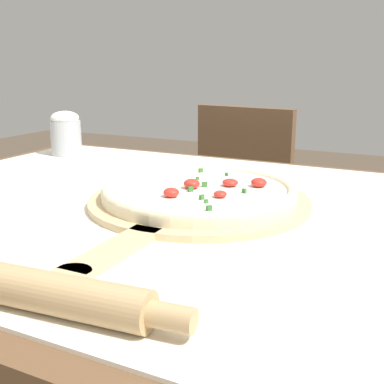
{
  "coord_description": "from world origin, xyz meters",
  "views": [
    {
      "loc": [
        0.3,
        -0.74,
        1.03
      ],
      "look_at": [
        -0.06,
        -0.0,
        0.81
      ],
      "focal_mm": 45.0,
      "sensor_mm": 36.0,
      "label": 1
    }
  ],
  "objects_px": {
    "rolling_pin": "(10,285)",
    "flour_cup": "(66,133)",
    "pizza": "(199,191)",
    "chair_left": "(231,211)",
    "pizza_peel": "(195,203)"
  },
  "relations": [
    {
      "from": "flour_cup",
      "to": "chair_left",
      "type": "bearing_deg",
      "value": 61.61
    },
    {
      "from": "pizza_peel",
      "to": "pizza",
      "type": "xyz_separation_m",
      "value": [
        0.0,
        0.02,
        0.02
      ]
    },
    {
      "from": "rolling_pin",
      "to": "flour_cup",
      "type": "height_order",
      "value": "flour_cup"
    },
    {
      "from": "chair_left",
      "to": "pizza_peel",
      "type": "bearing_deg",
      "value": -66.71
    },
    {
      "from": "pizza_peel",
      "to": "flour_cup",
      "type": "distance_m",
      "value": 0.62
    },
    {
      "from": "pizza",
      "to": "flour_cup",
      "type": "xyz_separation_m",
      "value": [
        -0.54,
        0.28,
        0.04
      ]
    },
    {
      "from": "rolling_pin",
      "to": "chair_left",
      "type": "distance_m",
      "value": 1.3
    },
    {
      "from": "chair_left",
      "to": "flour_cup",
      "type": "distance_m",
      "value": 0.7
    },
    {
      "from": "flour_cup",
      "to": "pizza_peel",
      "type": "bearing_deg",
      "value": -28.44
    },
    {
      "from": "rolling_pin",
      "to": "chair_left",
      "type": "xyz_separation_m",
      "value": [
        -0.23,
        1.24,
        -0.3
      ]
    },
    {
      "from": "pizza",
      "to": "flour_cup",
      "type": "bearing_deg",
      "value": 153.02
    },
    {
      "from": "flour_cup",
      "to": "pizza",
      "type": "bearing_deg",
      "value": -26.98
    },
    {
      "from": "rolling_pin",
      "to": "chair_left",
      "type": "relative_size",
      "value": 0.49
    },
    {
      "from": "pizza_peel",
      "to": "rolling_pin",
      "type": "relative_size",
      "value": 1.38
    },
    {
      "from": "pizza",
      "to": "chair_left",
      "type": "bearing_deg",
      "value": 107.26
    }
  ]
}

